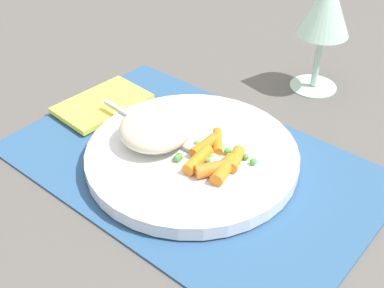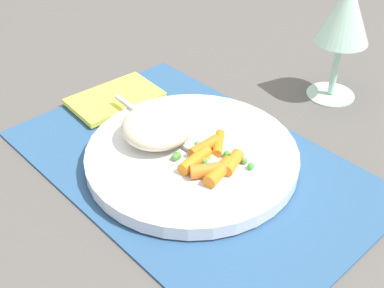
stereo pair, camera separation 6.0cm
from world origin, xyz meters
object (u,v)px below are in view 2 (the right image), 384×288
at_px(wine_glass, 345,16).
at_px(napkin, 115,98).
at_px(fork, 173,134).
at_px(carrot_portion, 212,161).
at_px(plate, 192,156).
at_px(rice_mound, 158,126).

distance_m(wine_glass, napkin, 0.35).
bearing_deg(fork, carrot_portion, -3.76).
distance_m(fork, napkin, 0.15).
bearing_deg(wine_glass, plate, -94.67).
bearing_deg(rice_mound, plate, 17.43).
xyz_separation_m(plate, napkin, (-0.19, 0.02, -0.00)).
bearing_deg(fork, rice_mound, -115.97).
xyz_separation_m(plate, fork, (-0.04, 0.00, 0.01)).
distance_m(rice_mound, wine_glass, 0.31).
bearing_deg(rice_mound, napkin, 167.69).
bearing_deg(plate, rice_mound, -162.57).
height_order(carrot_portion, fork, carrot_portion).
distance_m(carrot_portion, fork, 0.08).
relative_size(plate, rice_mound, 2.84).
height_order(rice_mound, fork, rice_mound).
distance_m(plate, napkin, 0.19).
xyz_separation_m(rice_mound, napkin, (-0.14, 0.03, -0.03)).
height_order(plate, napkin, plate).
bearing_deg(carrot_portion, plate, 175.46).
height_order(plate, fork, fork).
relative_size(fork, wine_glass, 1.16).
bearing_deg(napkin, rice_mound, -12.31).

